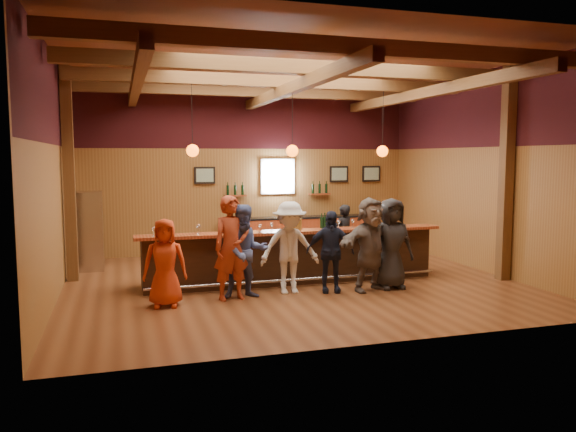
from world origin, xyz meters
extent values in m
plane|color=brown|center=(0.00, 0.00, 0.00)|extent=(9.00, 9.00, 0.00)
cube|color=brown|center=(0.00, 4.00, 2.25)|extent=(9.00, 0.04, 4.50)
cube|color=brown|center=(0.00, -4.00, 2.25)|extent=(9.00, 0.04, 4.50)
cube|color=brown|center=(-4.50, 0.00, 2.25)|extent=(0.04, 8.00, 4.50)
cube|color=brown|center=(4.50, 0.00, 2.25)|extent=(0.04, 8.00, 4.50)
cube|color=brown|center=(0.00, 0.00, 4.50)|extent=(9.00, 8.00, 0.04)
cube|color=#350E12|center=(0.00, 3.98, 3.65)|extent=(9.00, 0.01, 1.70)
cube|color=#350E12|center=(-4.48, 0.00, 3.65)|extent=(0.01, 8.00, 1.70)
cube|color=#350E12|center=(4.48, 0.00, 3.65)|extent=(0.01, 8.00, 1.70)
cube|color=#533317|center=(-4.35, 1.50, 2.25)|extent=(0.22, 0.22, 4.50)
cube|color=#533317|center=(4.35, -1.00, 2.25)|extent=(0.22, 0.22, 4.50)
cube|color=#533317|center=(0.00, -3.00, 4.20)|extent=(8.80, 0.20, 0.25)
cube|color=#533317|center=(0.00, -1.00, 4.20)|extent=(8.80, 0.20, 0.25)
cube|color=#533317|center=(0.00, 1.00, 4.20)|extent=(8.80, 0.20, 0.25)
cube|color=#533317|center=(0.00, 3.00, 4.20)|extent=(8.80, 0.20, 0.25)
cube|color=#533317|center=(-3.00, 0.00, 3.95)|extent=(0.18, 7.80, 0.22)
cube|color=#533317|center=(0.00, 0.00, 3.95)|extent=(0.18, 7.80, 0.22)
cube|color=#533317|center=(3.00, 0.00, 3.95)|extent=(0.18, 7.80, 0.22)
cube|color=black|center=(0.00, 0.00, 0.53)|extent=(6.00, 0.60, 1.05)
cube|color=maroon|center=(0.00, -0.18, 1.08)|extent=(6.30, 0.50, 0.06)
cube|color=black|center=(0.00, 0.38, 0.93)|extent=(6.00, 0.48, 0.05)
cube|color=black|center=(0.00, 0.38, 0.45)|extent=(6.00, 0.48, 0.90)
cube|color=silver|center=(2.00, 0.38, 0.88)|extent=(0.45, 0.40, 0.14)
cube|color=silver|center=(2.50, 0.38, 0.88)|extent=(0.45, 0.40, 0.14)
cylinder|color=silver|center=(0.00, -0.42, 0.15)|extent=(6.00, 0.06, 0.06)
cube|color=maroon|center=(1.20, 3.72, 0.45)|extent=(4.00, 0.50, 0.90)
cube|color=black|center=(1.20, 3.72, 0.93)|extent=(4.00, 0.52, 0.05)
cube|color=silver|center=(0.80, 3.95, 2.05)|extent=(0.95, 0.08, 0.95)
cube|color=white|center=(0.80, 3.90, 2.05)|extent=(0.78, 0.01, 0.78)
cube|color=black|center=(-1.20, 3.94, 2.10)|extent=(0.55, 0.04, 0.45)
cube|color=silver|center=(-1.20, 3.92, 2.10)|extent=(0.45, 0.01, 0.35)
cube|color=black|center=(2.60, 3.94, 2.10)|extent=(0.55, 0.04, 0.45)
cube|color=silver|center=(2.60, 3.92, 2.10)|extent=(0.45, 0.01, 0.35)
cube|color=black|center=(3.60, 3.94, 2.10)|extent=(0.55, 0.04, 0.45)
cube|color=silver|center=(3.60, 3.92, 2.10)|extent=(0.45, 0.01, 0.35)
cube|color=maroon|center=(-0.40, 3.88, 1.55)|extent=(0.60, 0.18, 0.04)
cylinder|color=black|center=(-0.60, 3.88, 1.70)|extent=(0.07, 0.07, 0.26)
cylinder|color=black|center=(-0.40, 3.88, 1.70)|extent=(0.07, 0.07, 0.26)
cylinder|color=black|center=(-0.20, 3.88, 1.70)|extent=(0.07, 0.07, 0.26)
cube|color=maroon|center=(2.00, 3.88, 1.55)|extent=(0.60, 0.18, 0.04)
cylinder|color=black|center=(1.80, 3.88, 1.70)|extent=(0.07, 0.07, 0.26)
cylinder|color=black|center=(2.00, 3.88, 1.70)|extent=(0.07, 0.07, 0.26)
cylinder|color=black|center=(2.20, 3.88, 1.70)|extent=(0.07, 0.07, 0.26)
cylinder|color=black|center=(-2.00, 0.00, 3.33)|extent=(0.01, 0.01, 1.25)
sphere|color=#FF5E0C|center=(-2.00, 0.00, 2.70)|extent=(0.24, 0.24, 0.24)
cylinder|color=black|center=(0.00, 0.00, 3.33)|extent=(0.01, 0.01, 1.25)
sphere|color=#FF5E0C|center=(0.00, 0.00, 2.70)|extent=(0.24, 0.24, 0.24)
cylinder|color=black|center=(2.00, 0.00, 3.33)|extent=(0.01, 0.01, 1.25)
sphere|color=#FF5E0C|center=(2.00, 0.00, 2.70)|extent=(0.24, 0.24, 0.24)
cube|color=silver|center=(-4.10, 2.60, 0.90)|extent=(0.70, 0.70, 1.80)
imported|color=red|center=(-2.65, -1.16, 0.77)|extent=(0.80, 0.57, 1.53)
imported|color=#A0371D|center=(-1.45, -1.00, 0.95)|extent=(0.77, 0.58, 1.89)
imported|color=#45558B|center=(-1.18, -0.96, 0.86)|extent=(0.85, 0.67, 1.72)
imported|color=silver|center=(-0.32, -0.86, 0.87)|extent=(1.16, 0.71, 1.75)
imported|color=black|center=(0.45, -0.99, 0.78)|extent=(0.98, 0.58, 1.57)
imported|color=#61554E|center=(1.24, -1.11, 0.91)|extent=(1.76, 0.96, 1.81)
imported|color=#232325|center=(1.72, -1.04, 0.89)|extent=(0.88, 0.58, 1.78)
imported|color=black|center=(1.57, 1.09, 0.74)|extent=(0.64, 0.53, 1.49)
cylinder|color=brown|center=(0.05, -0.16, 1.22)|extent=(0.21, 0.21, 0.23)
cylinder|color=black|center=(0.70, -0.02, 1.23)|extent=(0.07, 0.07, 0.24)
cylinder|color=black|center=(0.70, -0.02, 1.39)|extent=(0.02, 0.02, 0.08)
cylinder|color=black|center=(0.63, -0.02, 1.22)|extent=(0.07, 0.07, 0.23)
cylinder|color=black|center=(0.63, -0.02, 1.38)|extent=(0.02, 0.02, 0.08)
cylinder|color=silver|center=(-2.77, -0.20, 1.11)|extent=(0.07, 0.07, 0.01)
cylinder|color=silver|center=(-2.77, -0.20, 1.17)|extent=(0.01, 0.01, 0.10)
sphere|color=silver|center=(-2.77, -0.20, 1.25)|extent=(0.08, 0.08, 0.08)
cylinder|color=silver|center=(-1.93, -0.16, 1.11)|extent=(0.07, 0.07, 0.01)
cylinder|color=silver|center=(-1.93, -0.16, 1.17)|extent=(0.01, 0.01, 0.11)
sphere|color=silver|center=(-1.93, -0.16, 1.26)|extent=(0.08, 0.08, 0.08)
cylinder|color=silver|center=(-1.47, -0.14, 1.11)|extent=(0.06, 0.06, 0.01)
cylinder|color=silver|center=(-1.47, -0.14, 1.16)|extent=(0.01, 0.01, 0.09)
sphere|color=silver|center=(-1.47, -0.14, 1.24)|extent=(0.07, 0.07, 0.07)
cylinder|color=silver|center=(-0.75, -0.30, 1.11)|extent=(0.07, 0.07, 0.01)
cylinder|color=silver|center=(-0.75, -0.30, 1.16)|extent=(0.01, 0.01, 0.09)
sphere|color=silver|center=(-0.75, -0.30, 1.24)|extent=(0.08, 0.08, 0.08)
cylinder|color=silver|center=(-0.48, -0.14, 1.11)|extent=(0.06, 0.06, 0.01)
cylinder|color=silver|center=(-0.48, -0.14, 1.16)|extent=(0.01, 0.01, 0.09)
sphere|color=silver|center=(-0.48, -0.14, 1.24)|extent=(0.07, 0.07, 0.07)
cylinder|color=silver|center=(0.91, -0.26, 1.11)|extent=(0.07, 0.07, 0.01)
cylinder|color=silver|center=(0.91, -0.26, 1.17)|extent=(0.01, 0.01, 0.11)
sphere|color=silver|center=(0.91, -0.26, 1.26)|extent=(0.08, 0.08, 0.08)
cylinder|color=silver|center=(1.30, -0.08, 1.11)|extent=(0.07, 0.07, 0.01)
cylinder|color=silver|center=(1.30, -0.08, 1.17)|extent=(0.01, 0.01, 0.10)
sphere|color=silver|center=(1.30, -0.08, 1.25)|extent=(0.08, 0.08, 0.08)
cylinder|color=silver|center=(2.11, -0.11, 1.11)|extent=(0.08, 0.08, 0.01)
cylinder|color=silver|center=(2.11, -0.11, 1.17)|extent=(0.01, 0.01, 0.11)
sphere|color=silver|center=(2.11, -0.11, 1.26)|extent=(0.09, 0.09, 0.09)
camera|label=1|loc=(-3.36, -10.87, 2.58)|focal=35.00mm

